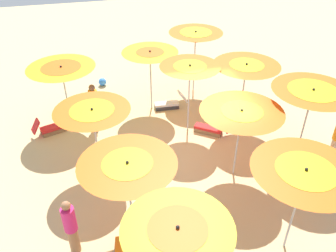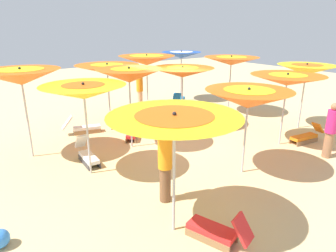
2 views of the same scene
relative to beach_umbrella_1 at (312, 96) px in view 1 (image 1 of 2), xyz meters
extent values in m
cube|color=#D1B57F|center=(-2.88, 0.80, -2.29)|extent=(38.49, 38.49, 0.04)
cylinder|color=#B2B2B7|center=(0.00, 0.00, -1.14)|extent=(0.05, 0.05, 2.26)
cone|color=orange|center=(0.00, 0.00, -0.01)|extent=(2.29, 2.29, 0.39)
cone|color=yellow|center=(0.00, 0.00, 0.07)|extent=(1.39, 1.39, 0.23)
sphere|color=black|center=(0.00, 0.00, 0.21)|extent=(0.07, 0.07, 0.07)
cylinder|color=#B2B2B7|center=(-0.96, 2.21, -1.17)|extent=(0.05, 0.05, 2.19)
cone|color=orange|center=(-0.96, 2.21, -0.08)|extent=(2.19, 2.19, 0.30)
cone|color=yellow|center=(-0.96, 2.21, 0.00)|extent=(1.12, 1.12, 0.16)
sphere|color=black|center=(-0.96, 2.21, 0.10)|extent=(0.07, 0.07, 0.07)
cylinder|color=#B2B2B7|center=(-1.76, 5.08, -1.12)|extent=(0.05, 0.05, 2.29)
cone|color=orange|center=(-1.76, 5.08, 0.03)|extent=(2.08, 2.08, 0.42)
cone|color=yellow|center=(-1.76, 5.08, 0.12)|extent=(1.22, 1.22, 0.25)
sphere|color=black|center=(-1.76, 5.08, 0.26)|extent=(0.07, 0.07, 0.07)
cylinder|color=#B2B2B7|center=(-1.99, -2.82, -1.16)|extent=(0.05, 0.05, 2.22)
cone|color=orange|center=(-1.99, -2.82, -0.05)|extent=(2.24, 2.24, 0.33)
cone|color=yellow|center=(-1.99, -2.82, 0.04)|extent=(1.23, 1.23, 0.18)
sphere|color=black|center=(-1.99, -2.82, 0.15)|extent=(0.07, 0.07, 0.07)
cylinder|color=#B2B2B7|center=(-2.16, -0.13, -1.26)|extent=(0.05, 0.05, 2.01)
cone|color=orange|center=(-2.16, -0.13, -0.25)|extent=(2.26, 2.26, 0.35)
cone|color=yellow|center=(-2.16, -0.13, -0.16)|extent=(1.12, 1.12, 0.17)
sphere|color=black|center=(-2.16, -0.13, -0.05)|extent=(0.07, 0.07, 0.07)
cylinder|color=#B2B2B7|center=(-2.82, 2.39, -1.16)|extent=(0.05, 0.05, 2.22)
cone|color=orange|center=(-2.82, 2.39, -0.05)|extent=(1.95, 1.95, 0.40)
cone|color=yellow|center=(-2.82, 2.39, 0.05)|extent=(1.05, 1.05, 0.22)
sphere|color=black|center=(-2.82, 2.39, 0.18)|extent=(0.07, 0.07, 0.07)
cylinder|color=#B2B2B7|center=(-3.75, 4.13, -1.21)|extent=(0.05, 0.05, 2.12)
cone|color=yellow|center=(-3.75, 4.13, -0.15)|extent=(2.01, 2.01, 0.34)
cone|color=orange|center=(-3.75, 4.13, -0.06)|extent=(1.00, 1.00, 0.17)
sphere|color=black|center=(-3.75, 4.13, 0.05)|extent=(0.07, 0.07, 0.07)
cone|color=yellow|center=(-4.86, -3.51, -0.13)|extent=(1.98, 1.98, 0.34)
cone|color=orange|center=(-4.86, -3.51, -0.05)|extent=(1.06, 1.06, 0.18)
sphere|color=black|center=(-4.86, -3.51, 0.07)|extent=(0.07, 0.07, 0.07)
cylinder|color=#B2B2B7|center=(-5.42, -1.52, -1.24)|extent=(0.05, 0.05, 2.05)
cone|color=orange|center=(-5.42, -1.52, -0.22)|extent=(2.18, 2.18, 0.32)
cone|color=yellow|center=(-5.42, -1.52, -0.13)|extent=(1.11, 1.11, 0.16)
sphere|color=black|center=(-5.42, -1.52, -0.03)|extent=(0.07, 0.07, 0.07)
cylinder|color=#B2B2B7|center=(-6.00, 0.95, -1.30)|extent=(0.05, 0.05, 1.93)
cone|color=orange|center=(-6.00, 0.95, -0.34)|extent=(2.09, 2.09, 0.45)
cone|color=yellow|center=(-6.00, 0.95, -0.24)|extent=(1.20, 1.20, 0.26)
sphere|color=black|center=(-6.00, 0.95, -0.08)|extent=(0.07, 0.07, 0.07)
cylinder|color=#B2B2B7|center=(-6.79, 3.78, -1.26)|extent=(0.05, 0.05, 2.01)
cone|color=yellow|center=(-6.79, 3.78, -0.26)|extent=(2.24, 2.24, 0.40)
cone|color=orange|center=(-6.79, 3.78, -0.17)|extent=(1.31, 1.31, 0.24)
sphere|color=black|center=(-6.79, 3.78, -0.03)|extent=(0.07, 0.07, 0.07)
cube|color=olive|center=(-0.61, 2.99, -2.20)|extent=(0.29, 0.90, 0.14)
cube|color=olive|center=(-0.90, 3.07, -2.20)|extent=(0.29, 0.90, 0.14)
cube|color=white|center=(-0.75, 3.03, -2.08)|extent=(0.55, 0.97, 0.10)
cube|color=white|center=(-0.58, 3.64, -1.82)|extent=(0.40, 0.45, 0.45)
cube|color=#333338|center=(-3.20, 3.80, -2.20)|extent=(0.91, 0.09, 0.14)
cube|color=#333338|center=(-3.18, 4.10, -2.20)|extent=(0.91, 0.09, 0.14)
cube|color=white|center=(-3.19, 3.95, -2.08)|extent=(0.93, 0.35, 0.10)
cube|color=white|center=(-2.57, 3.91, -1.81)|extent=(0.39, 0.32, 0.47)
cube|color=olive|center=(-2.28, 1.90, -2.20)|extent=(0.78, 0.61, 0.14)
cube|color=olive|center=(-2.10, 2.14, -2.20)|extent=(0.78, 0.61, 0.14)
cube|color=red|center=(-2.19, 2.02, -2.08)|extent=(0.94, 0.81, 0.10)
cube|color=red|center=(-1.72, 1.66, -1.84)|extent=(0.40, 0.40, 0.40)
cube|color=olive|center=(-7.44, 3.56, -2.20)|extent=(0.83, 0.30, 0.14)
cube|color=olive|center=(-7.33, 3.22, -2.20)|extent=(0.83, 0.30, 0.14)
cube|color=red|center=(-7.39, 3.39, -2.08)|extent=(0.93, 0.60, 0.10)
cube|color=red|center=(-7.92, 3.21, -1.83)|extent=(0.39, 0.43, 0.43)
cylinder|color=brown|center=(-5.91, 3.34, -1.88)|extent=(0.24, 0.24, 0.78)
cylinder|color=orange|center=(-5.91, 3.34, -1.15)|extent=(0.30, 0.30, 0.68)
sphere|color=brown|center=(-5.91, 3.34, -0.70)|extent=(0.21, 0.21, 0.21)
cylinder|color=#D8A87F|center=(1.08, -0.27, -1.88)|extent=(0.24, 0.24, 0.77)
cylinder|color=#A3704C|center=(-6.82, -1.73, -1.90)|extent=(0.24, 0.24, 0.75)
cylinder|color=#D82672|center=(-6.82, -1.73, -1.20)|extent=(0.30, 0.30, 0.65)
sphere|color=#A3704C|center=(-6.82, -1.73, -0.77)|extent=(0.20, 0.20, 0.20)
sphere|color=#337FE5|center=(-5.41, 6.45, -2.10)|extent=(0.33, 0.33, 0.33)
camera|label=1|loc=(-5.98, -7.24, 4.82)|focal=37.35mm
camera|label=2|loc=(-10.50, 6.63, 1.33)|focal=32.03mm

